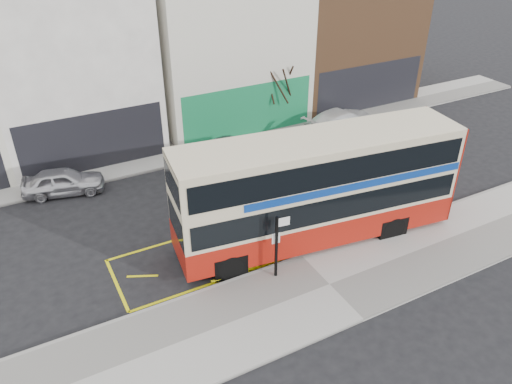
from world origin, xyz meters
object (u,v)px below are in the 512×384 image
double_decker_bus (318,188)px  car_silver (63,181)px  bus_stop_post (278,240)px  car_grey (233,151)px  car_white (340,121)px  street_tree_right (279,73)px

double_decker_bus → car_silver: 12.58m
double_decker_bus → car_silver: (-8.77, 8.83, -1.81)m
double_decker_bus → bus_stop_post: size_ratio=4.44×
bus_stop_post → car_grey: bearing=81.7°
car_silver → car_white: size_ratio=0.74×
car_grey → street_tree_right: street_tree_right is taller
car_silver → double_decker_bus: bearing=-121.2°
car_silver → street_tree_right: bearing=-67.8°
bus_stop_post → car_grey: (2.68, 9.39, -1.11)m
bus_stop_post → car_silver: 12.03m
car_white → car_silver: bearing=75.1°
car_silver → car_grey: (8.70, -0.96, 0.03)m
double_decker_bus → car_silver: bearing=142.1°
bus_stop_post → double_decker_bus: bearing=36.5°
car_silver → bus_stop_post: bearing=-135.8°
car_grey → street_tree_right: bearing=-66.1°
car_grey → bus_stop_post: bearing=155.3°
bus_stop_post → car_silver: bus_stop_post is taller
car_grey → car_white: bearing=-94.9°
double_decker_bus → street_tree_right: bearing=75.2°
bus_stop_post → car_white: 14.19m
street_tree_right → bus_stop_post: bearing=-120.2°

